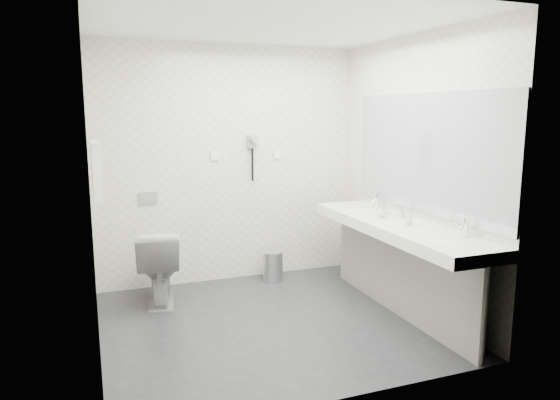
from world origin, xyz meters
name	(u,v)px	position (x,y,z in m)	size (l,w,h in m)	color
floor	(270,322)	(0.00, 0.00, 0.00)	(2.80, 2.80, 0.00)	#28282D
ceiling	(269,23)	(0.00, 0.00, 2.50)	(2.80, 2.80, 0.00)	white
wall_back	(229,165)	(0.00, 1.30, 1.25)	(2.80, 2.80, 0.00)	silver
wall_front	(342,207)	(0.00, -1.30, 1.25)	(2.80, 2.80, 0.00)	silver
wall_left	(90,189)	(-1.40, 0.00, 1.25)	(2.60, 2.60, 0.00)	silver
wall_right	(412,173)	(1.40, 0.00, 1.25)	(2.60, 2.60, 0.00)	silver
vanity_counter	(397,228)	(1.12, -0.20, 0.80)	(0.55, 2.20, 0.10)	white
vanity_panel	(397,273)	(1.15, -0.20, 0.38)	(0.03, 2.15, 0.75)	gray
vanity_post_near	(483,315)	(1.18, -1.24, 0.38)	(0.06, 0.06, 0.75)	silver
vanity_post_far	(346,245)	(1.18, 0.84, 0.38)	(0.06, 0.06, 0.75)	silver
mirror	(425,153)	(1.39, -0.20, 1.45)	(0.02, 2.20, 1.05)	#B2BCC6
basin_near	(445,241)	(1.12, -0.85, 0.83)	(0.40, 0.31, 0.05)	white
basin_far	(361,211)	(1.12, 0.45, 0.83)	(0.40, 0.31, 0.05)	white
faucet_near	(466,227)	(1.32, -0.85, 0.92)	(0.04, 0.04, 0.15)	silver
faucet_far	(378,201)	(1.32, 0.45, 0.92)	(0.04, 0.04, 0.15)	silver
soap_bottle_a	(401,212)	(1.26, -0.06, 0.90)	(0.05, 0.05, 0.10)	silver
soap_bottle_b	(382,212)	(1.10, 0.02, 0.90)	(0.08, 0.08, 0.10)	silver
soap_bottle_c	(409,218)	(1.15, -0.35, 0.92)	(0.05, 0.05, 0.13)	silver
glass_left	(402,211)	(1.30, -0.01, 0.90)	(0.05, 0.05, 0.10)	silver
glass_right	(385,208)	(1.22, 0.14, 0.91)	(0.06, 0.06, 0.12)	silver
toilet	(159,266)	(-0.83, 0.84, 0.36)	(0.41, 0.71, 0.72)	white
flush_plate	(148,198)	(-0.85, 1.29, 0.95)	(0.18, 0.02, 0.12)	#B2B5BA
pedal_bin	(273,267)	(0.41, 1.06, 0.15)	(0.22, 0.22, 0.31)	#B2B5BA
bin_lid	(273,252)	(0.41, 1.06, 0.31)	(0.22, 0.22, 0.01)	#B2B5BA
towel_rail	(94,144)	(-1.35, 0.55, 1.55)	(0.02, 0.02, 0.62)	silver
towel_near	(97,172)	(-1.34, 0.41, 1.33)	(0.07, 0.24, 0.48)	white
towel_far	(96,168)	(-1.34, 0.69, 1.33)	(0.07, 0.24, 0.48)	white
dryer_cradle	(252,141)	(0.25, 1.27, 1.50)	(0.10, 0.04, 0.14)	#9D9BA1
dryer_barrel	(254,139)	(0.25, 1.20, 1.53)	(0.08, 0.08, 0.14)	#9D9BA1
dryer_cord	(252,165)	(0.25, 1.26, 1.25)	(0.02, 0.02, 0.35)	black
switch_plate_a	(215,156)	(-0.15, 1.29, 1.35)	(0.09, 0.02, 0.09)	white
switch_plate_b	(278,154)	(0.55, 1.29, 1.35)	(0.09, 0.02, 0.09)	white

